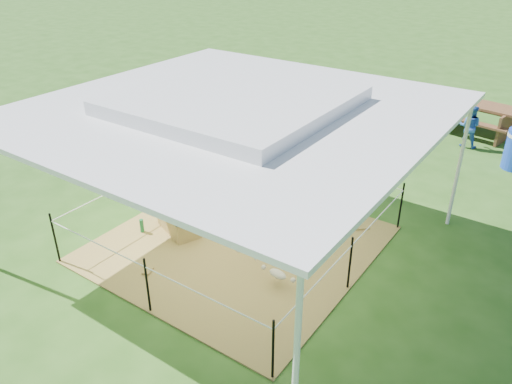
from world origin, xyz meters
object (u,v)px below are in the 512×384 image
Objects in this scene: straw_bale at (179,221)px; pony at (273,220)px; foal at (278,273)px; green_bottle at (142,226)px; woman at (179,185)px; picnic_table_near at (479,119)px; distant_person at (469,126)px.

pony is at bearing 22.59° from straw_bale.
green_bottle is at bearing -169.00° from foal.
woman reaches higher than straw_bale.
straw_bale is at bearing 39.29° from green_bottle.
woman is at bearing -101.00° from picnic_table_near.
woman reaches higher than pony.
green_bottle is 0.30× the size of foal.
foal is at bearing 77.31° from distant_person.
foal is at bearing 104.41° from woman.
pony is 1.25× the size of foal.
distant_person is (3.99, 8.04, 0.41)m from green_bottle.
green_bottle is 0.13× the size of picnic_table_near.
green_bottle is (-0.55, -0.45, -0.08)m from straw_bale.
picnic_table_near is 1.24m from distant_person.
pony reaches higher than foal.
green_bottle is (-0.65, -0.45, -0.88)m from woman.
woman is 1.83m from pony.
distant_person is at bearing 65.65° from straw_bale.
distant_person is at bearing -10.88° from pony.
straw_bale is at bearing 59.85° from distant_person.
pony is at bearing 135.96° from woman.
woman is 4.32× the size of green_bottle.
foal reaches higher than green_bottle.
foal is at bearing -139.54° from pony.
picnic_table_near reaches higher than green_bottle.
straw_bale is 0.47× the size of picnic_table_near.
distant_person reaches higher than foal.
green_bottle is at bearing -103.56° from picnic_table_near.
straw_bale is 9.47m from picnic_table_near.
foal is (2.38, -0.32, -0.77)m from woman.
foal is 0.43× the size of picnic_table_near.
pony reaches higher than picnic_table_near.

